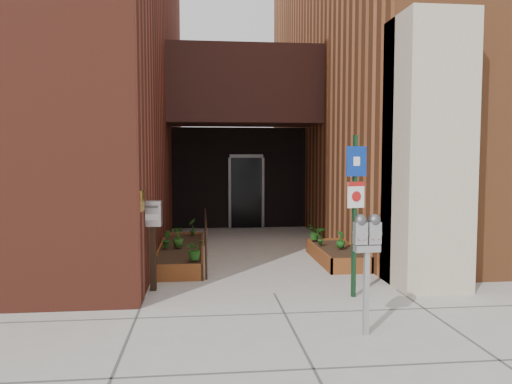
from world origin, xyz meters
name	(u,v)px	position (x,y,z in m)	size (l,w,h in m)	color
ground	(274,293)	(0.00, 0.00, 0.00)	(80.00, 80.00, 0.00)	#9E9991
architecture	(234,57)	(-0.18, 6.89, 4.98)	(20.00, 14.60, 10.00)	maroon
planter_left	(181,254)	(-1.55, 2.70, 0.13)	(0.90, 3.60, 0.30)	maroon
planter_right	(336,255)	(1.60, 2.20, 0.13)	(0.80, 2.20, 0.30)	maroon
handrail	(205,224)	(-1.05, 2.65, 0.75)	(0.04, 3.34, 0.90)	black
parking_meter	(367,242)	(0.84, -1.91, 1.14)	(0.33, 0.16, 1.47)	#A5A5A7
sign_post	(355,198)	(1.18, -0.32, 1.52)	(0.33, 0.12, 2.47)	#12331A
payment_dropbox	(153,226)	(-1.90, 0.39, 1.04)	(0.29, 0.23, 1.44)	black
shrub_left_a	(195,249)	(-1.25, 1.27, 0.49)	(0.35, 0.35, 0.38)	#23601B
shrub_left_b	(166,239)	(-1.85, 2.53, 0.47)	(0.19, 0.19, 0.34)	#20601B
shrub_left_c	(178,237)	(-1.61, 2.60, 0.50)	(0.23, 0.23, 0.40)	#275E1B
shrub_left_d	(192,227)	(-1.35, 4.10, 0.49)	(0.20, 0.20, 0.39)	#205017
shrub_right_a	(341,240)	(1.67, 2.13, 0.47)	(0.19, 0.19, 0.33)	#195618
shrub_right_b	(321,236)	(1.35, 2.54, 0.49)	(0.20, 0.20, 0.37)	#1A4E16
shrub_right_c	(315,232)	(1.35, 3.10, 0.47)	(0.31, 0.31, 0.34)	#1E5418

